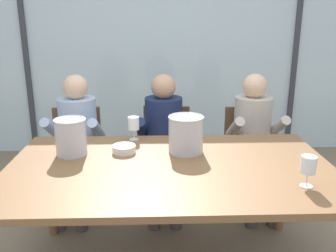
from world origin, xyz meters
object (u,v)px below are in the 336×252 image
tasting_bowl (124,149)px  wine_glass_near_bucket (134,124)px  person_navy_polo (164,136)px  chair_left_of_center (166,148)px  ice_bucket_secondary (71,136)px  wine_glass_by_left_taster (308,165)px  ice_bucket_primary (186,134)px  dining_table (170,176)px  person_beige_jumper (254,135)px  person_pale_blue_shirt (76,137)px  chair_near_curtain (77,150)px  chair_center (249,149)px

tasting_bowl → wine_glass_near_bucket: size_ratio=0.90×
person_navy_polo → wine_glass_near_bucket: person_navy_polo is taller
chair_left_of_center → ice_bucket_secondary: bearing=-122.3°
ice_bucket_secondary → wine_glass_by_left_taster: size_ratio=1.41×
ice_bucket_primary → wine_glass_near_bucket: size_ratio=1.44×
dining_table → person_beige_jumper: person_beige_jumper is taller
person_pale_blue_shirt → person_navy_polo: (0.74, -0.00, 0.00)m
chair_near_curtain → person_pale_blue_shirt: 0.23m
ice_bucket_primary → wine_glass_near_bucket: (-0.36, 0.27, -0.01)m
wine_glass_near_bucket → tasting_bowl: bearing=-100.8°
person_pale_blue_shirt → ice_bucket_primary: bearing=-31.7°
chair_near_curtain → chair_left_of_center: size_ratio=1.00×
chair_center → ice_bucket_secondary: (-1.40, -0.77, 0.39)m
person_beige_jumper → wine_glass_near_bucket: size_ratio=6.88×
chair_left_of_center → person_beige_jumper: person_beige_jumper is taller
wine_glass_near_bucket → chair_center: bearing=25.3°
dining_table → person_beige_jumper: 1.16m
person_beige_jumper → dining_table: bearing=-134.7°
chair_center → person_beige_jumper: 0.21m
wine_glass_by_left_taster → wine_glass_near_bucket: bearing=139.9°
chair_center → person_pale_blue_shirt: (-1.51, -0.11, 0.17)m
chair_near_curtain → person_navy_polo: bearing=-13.9°
dining_table → wine_glass_by_left_taster: (0.72, -0.31, 0.19)m
wine_glass_by_left_taster → chair_near_curtain: bearing=138.9°
dining_table → wine_glass_by_left_taster: bearing=-23.2°
person_pale_blue_shirt → ice_bucket_secondary: size_ratio=4.87×
wine_glass_by_left_taster → wine_glass_near_bucket: 1.27m
chair_left_of_center → person_pale_blue_shirt: bearing=-161.7°
ice_bucket_primary → ice_bucket_secondary: bearing=-178.3°
wine_glass_by_left_taster → person_pale_blue_shirt: bearing=141.4°
chair_center → person_beige_jumper: bearing=-86.6°
ice_bucket_secondary → person_navy_polo: bearing=46.3°
chair_near_curtain → person_navy_polo: (0.77, -0.14, 0.17)m
chair_center → wine_glass_by_left_taster: 1.35m
person_pale_blue_shirt → wine_glass_by_left_taster: size_ratio=6.88×
person_navy_polo → ice_bucket_secondary: person_navy_polo is taller
chair_near_curtain → wine_glass_near_bucket: bearing=-46.3°
person_pale_blue_shirt → person_beige_jumper: 1.52m
chair_left_of_center → wine_glass_by_left_taster: 1.58m
chair_near_curtain → tasting_bowl: (0.49, -0.77, 0.29)m
person_pale_blue_shirt → person_beige_jumper: size_ratio=1.00×
ice_bucket_primary → tasting_bowl: (-0.42, 0.00, -0.10)m
ice_bucket_secondary → wine_glass_near_bucket: size_ratio=1.41×
tasting_bowl → person_navy_polo: bearing=65.8°
person_beige_jumper → ice_bucket_primary: bearing=-139.1°
person_navy_polo → tasting_bowl: bearing=-114.3°
dining_table → person_navy_polo: bearing=91.1°
chair_left_of_center → ice_bucket_primary: ice_bucket_primary is taller
dining_table → tasting_bowl: (-0.30, 0.24, 0.10)m
chair_near_curtain → wine_glass_near_bucket: size_ratio=5.05×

